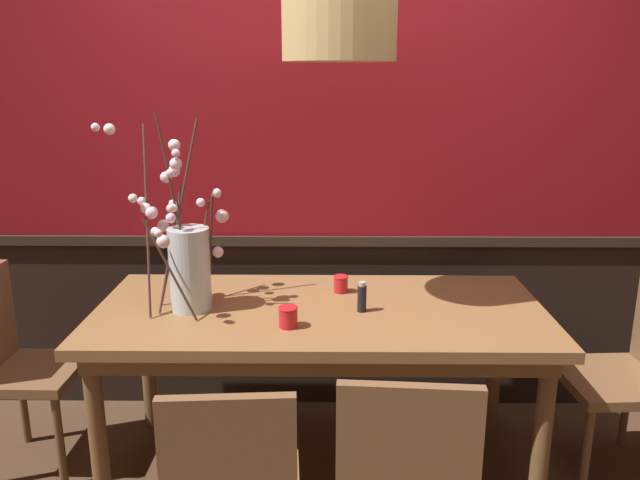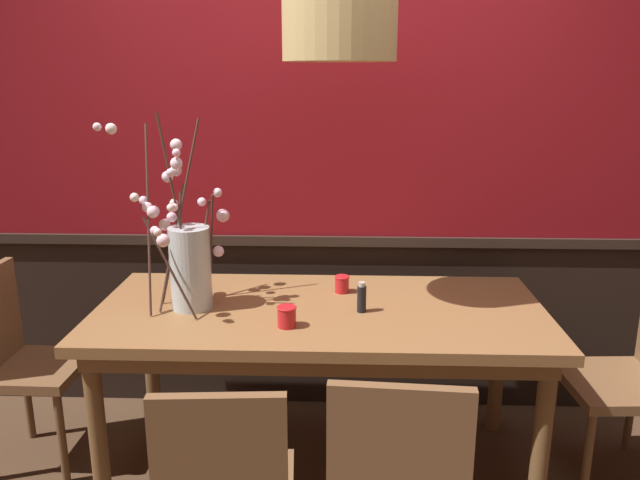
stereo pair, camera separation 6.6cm
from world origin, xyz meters
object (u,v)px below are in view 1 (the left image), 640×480
candle_holder_nearer_center (288,317)px  candle_holder_nearer_edge (341,284)px  chair_head_west_end (17,359)px  chair_far_side_left (263,295)px  pendant_lamp (339,25)px  chair_head_east_end (634,363)px  dining_table (320,326)px  condiment_bottle (362,297)px  vase_with_blossoms (187,261)px  chair_far_side_right (379,299)px

candle_holder_nearer_center → candle_holder_nearer_edge: size_ratio=1.08×
chair_head_west_end → candle_holder_nearer_center: size_ratio=10.92×
chair_far_side_left → chair_head_west_end: bearing=-139.2°
pendant_lamp → chair_head_east_end: bearing=-1.8°
dining_table → condiment_bottle: (0.18, -0.04, 0.15)m
vase_with_blossoms → condiment_bottle: (0.73, -0.03, -0.15)m
chair_head_west_end → vase_with_blossoms: bearing=-2.2°
chair_head_west_end → candle_holder_nearer_edge: bearing=7.0°
dining_table → vase_with_blossoms: 0.63m
vase_with_blossoms → condiment_bottle: size_ratio=6.30×
chair_far_side_left → pendant_lamp: 1.71m
chair_head_west_end → chair_far_side_left: bearing=40.8°
dining_table → candle_holder_nearer_edge: (0.09, 0.19, 0.13)m
candle_holder_nearer_edge → condiment_bottle: (0.08, -0.24, 0.02)m
chair_far_side_right → candle_holder_nearer_center: 1.19m
chair_far_side_left → pendant_lamp: bearing=-64.4°
chair_head_east_end → chair_head_west_end: bearing=179.4°
candle_holder_nearer_center → vase_with_blossoms: bearing=154.8°
chair_far_side_right → chair_head_east_end: 1.35m
chair_far_side_right → pendant_lamp: 1.66m
chair_head_west_end → chair_head_east_end: (2.71, -0.03, 0.01)m
candle_holder_nearer_center → chair_far_side_left: bearing=101.0°
candle_holder_nearer_edge → pendant_lamp: 1.12m
vase_with_blossoms → candle_holder_nearer_edge: size_ratio=10.48×
dining_table → chair_head_east_end: size_ratio=1.98×
chair_far_side_left → candle_holder_nearer_center: 1.17m
chair_head_east_end → candle_holder_nearer_edge: bearing=170.8°
chair_head_east_end → dining_table: bearing=179.5°
chair_head_west_end → vase_with_blossoms: vase_with_blossoms is taller
chair_far_side_left → candle_holder_nearer_center: (0.21, -1.10, 0.31)m
dining_table → chair_head_east_end: (1.37, -0.01, -0.16)m
chair_far_side_left → chair_head_east_end: 1.93m
vase_with_blossoms → pendant_lamp: pendant_lamp is taller
pendant_lamp → condiment_bottle: bearing=-35.9°
chair_head_west_end → candle_holder_nearer_center: 1.28m
chair_far_side_right → chair_head_east_end: bearing=-39.4°
chair_far_side_right → vase_with_blossoms: vase_with_blossoms is taller
vase_with_blossoms → pendant_lamp: 1.13m
condiment_bottle → chair_far_side_right: bearing=80.4°
chair_far_side_right → condiment_bottle: (-0.15, -0.89, 0.34)m
chair_head_east_end → candle_holder_nearer_center: bearing=-172.2°
vase_with_blossoms → condiment_bottle: 0.75m
chair_head_west_end → chair_far_side_right: size_ratio=1.06×
pendant_lamp → vase_with_blossoms: bearing=-176.2°
chair_head_east_end → candle_holder_nearer_center: size_ratio=11.41×
condiment_bottle → pendant_lamp: size_ratio=0.14×
dining_table → candle_holder_nearer_center: (-0.12, -0.22, 0.13)m
candle_holder_nearer_edge → chair_head_west_end: bearing=-173.0°
dining_table → chair_head_west_end: size_ratio=2.07×
chair_head_east_end → pendant_lamp: 1.90m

